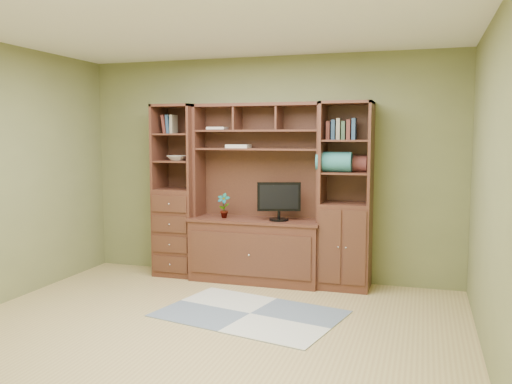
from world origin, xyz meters
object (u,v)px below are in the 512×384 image
(left_tower, at_px, (178,191))
(right_tower, at_px, (346,196))
(center_hutch, at_px, (256,193))
(monitor, at_px, (279,194))

(left_tower, height_order, right_tower, same)
(left_tower, bearing_deg, center_hutch, -2.29)
(center_hutch, bearing_deg, left_tower, 177.71)
(right_tower, bearing_deg, left_tower, 180.00)
(right_tower, relative_size, monitor, 3.43)
(left_tower, xyz_separation_m, monitor, (1.28, -0.07, 0.00))
(center_hutch, distance_m, left_tower, 1.00)
(center_hutch, distance_m, monitor, 0.29)
(center_hutch, height_order, right_tower, same)
(monitor, bearing_deg, right_tower, -11.52)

